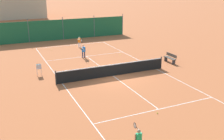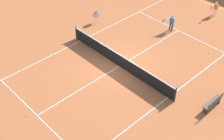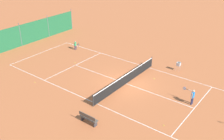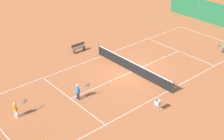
% 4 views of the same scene
% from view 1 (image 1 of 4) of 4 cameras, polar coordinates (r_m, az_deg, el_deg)
% --- Properties ---
extents(ground_plane, '(600.00, 600.00, 0.00)m').
position_cam_1_polar(ground_plane, '(20.83, 0.21, -1.27)').
color(ground_plane, '#B25B33').
extents(court_line_markings, '(8.25, 23.85, 0.01)m').
position_cam_1_polar(court_line_markings, '(20.83, 0.21, -1.26)').
color(court_line_markings, white).
rests_on(court_line_markings, ground).
extents(tennis_net, '(9.18, 0.08, 1.06)m').
position_cam_1_polar(tennis_net, '(20.67, 0.21, 0.04)').
color(tennis_net, '#2D2D2D').
rests_on(tennis_net, ground).
extents(windscreen_fence_far, '(17.28, 0.08, 2.90)m').
position_cam_1_polar(windscreen_fence_far, '(34.79, -10.61, 8.66)').
color(windscreen_fence_far, '#1E6038').
rests_on(windscreen_fence_far, ground).
extents(player_near_baseline, '(0.47, 1.06, 1.31)m').
position_cam_1_polar(player_near_baseline, '(25.78, -6.22, 4.27)').
color(player_near_baseline, '#23284C').
rests_on(player_near_baseline, ground).
extents(player_far_service, '(0.40, 1.04, 1.20)m').
position_cam_1_polar(player_far_service, '(30.26, -7.12, 6.23)').
color(player_far_service, white).
rests_on(player_far_service, ground).
extents(player_far_baseline, '(0.41, 0.93, 1.10)m').
position_cam_1_polar(player_far_baseline, '(11.75, 5.74, -14.52)').
color(player_far_baseline, '#23284C').
rests_on(player_far_baseline, ground).
extents(tennis_ball_by_net_right, '(0.07, 0.07, 0.07)m').
position_cam_1_polar(tennis_ball_by_net_right, '(21.43, -7.29, -0.76)').
color(tennis_ball_by_net_right, '#CCE033').
rests_on(tennis_ball_by_net_right, ground).
extents(tennis_ball_far_corner, '(0.07, 0.07, 0.07)m').
position_cam_1_polar(tennis_ball_far_corner, '(15.21, 9.84, -9.22)').
color(tennis_ball_far_corner, '#CCE033').
rests_on(tennis_ball_far_corner, ground).
extents(tennis_ball_service_box, '(0.07, 0.07, 0.07)m').
position_cam_1_polar(tennis_ball_service_box, '(29.50, -13.03, 4.25)').
color(tennis_ball_service_box, '#CCE033').
rests_on(tennis_ball_service_box, ground).
extents(tennis_ball_by_net_left, '(0.07, 0.07, 0.07)m').
position_cam_1_polar(tennis_ball_by_net_left, '(26.93, 1.78, 3.38)').
color(tennis_ball_by_net_left, '#CCE033').
rests_on(tennis_ball_by_net_left, ground).
extents(ball_hopper, '(0.36, 0.36, 0.89)m').
position_cam_1_polar(ball_hopper, '(21.59, -15.66, 0.59)').
color(ball_hopper, '#B7B7BC').
rests_on(ball_hopper, ground).
extents(courtside_bench, '(0.36, 1.50, 0.84)m').
position_cam_1_polar(courtside_bench, '(24.77, 12.57, 2.60)').
color(courtside_bench, '#51473D').
rests_on(courtside_bench, ground).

